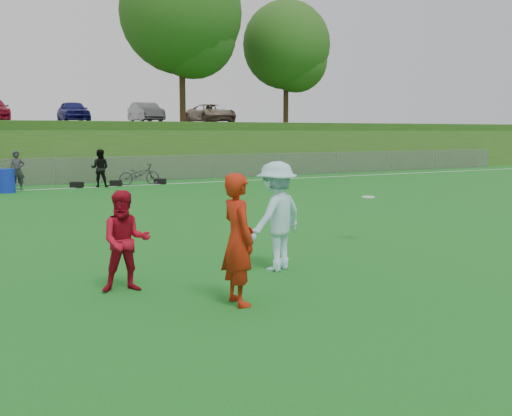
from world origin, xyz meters
TOP-DOWN VIEW (x-y plane):
  - ground at (0.00, 0.00)m, footprint 120.00×120.00m
  - sideline_far at (0.00, 18.00)m, footprint 60.00×0.10m
  - fence at (0.00, 20.00)m, footprint 58.00×0.06m
  - berm at (0.00, 31.00)m, footprint 120.00×18.00m
  - parking_lot at (0.00, 33.00)m, footprint 120.00×12.00m
  - tree_green_near at (8.16, 24.42)m, footprint 7.14×7.14m
  - tree_green_far at (16.16, 25.92)m, footprint 5.88×5.88m
  - car_row at (-1.17, 32.00)m, footprint 32.04×5.18m
  - gear_bags at (1.19, 18.10)m, footprint 7.58×0.57m
  - player_red_left at (-0.57, -0.74)m, footprint 0.46×0.70m
  - player_red_center at (-1.82, 0.67)m, footprint 0.87×0.74m
  - player_blue at (0.95, 0.81)m, footprint 1.45×1.18m
  - frisbee at (4.08, 2.15)m, footprint 0.29×0.29m
  - recycling_bin at (-2.34, 17.29)m, footprint 0.84×0.84m
  - bicycle at (3.42, 18.09)m, footprint 1.91×0.67m

SIDE VIEW (x-z plane):
  - ground at x=0.00m, z-range 0.00..0.00m
  - sideline_far at x=0.00m, z-range 0.00..0.01m
  - gear_bags at x=1.19m, z-range 0.00..0.26m
  - recycling_bin at x=-2.34m, z-range 0.00..0.98m
  - bicycle at x=3.42m, z-range 0.00..1.00m
  - fence at x=0.00m, z-range 0.00..1.30m
  - player_red_center at x=-1.82m, z-range 0.00..1.58m
  - player_red_left at x=-0.57m, z-range 0.00..1.90m
  - player_blue at x=0.95m, z-range 0.00..1.96m
  - frisbee at x=4.08m, z-range 1.01..1.03m
  - berm at x=0.00m, z-range 0.00..3.00m
  - parking_lot at x=0.00m, z-range 3.00..3.10m
  - car_row at x=-1.17m, z-range 3.10..4.54m
  - tree_green_far at x=16.16m, z-range 3.87..12.06m
  - tree_green_near at x=8.16m, z-range 4.06..14.00m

